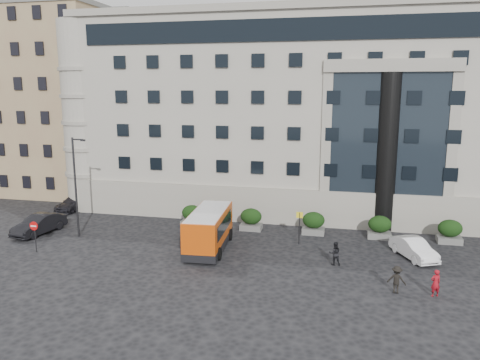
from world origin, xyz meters
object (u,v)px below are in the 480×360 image
object	(u,v)px
hedge_b	(251,219)
no_entry_sign	(34,231)
parked_car_d	(101,196)
white_taxi	(414,248)
pedestrian_a	(436,283)
street_lamp	(76,183)
red_truck	(129,185)
hedge_d	(380,227)
hedge_a	(192,215)
parked_car_c	(75,203)
hedge_c	(313,223)
parked_car_b	(39,224)
bus_stop_sign	(299,222)
pedestrian_b	(335,253)
pedestrian_c	(397,280)
hedge_e	(450,231)
minibus	(209,228)

from	to	relation	value
hedge_b	no_entry_sign	xyz separation A→B (m)	(-14.20, -8.84, 0.72)
parked_car_d	white_taxi	bearing A→B (deg)	-22.88
white_taxi	pedestrian_a	distance (m)	6.27
street_lamp	no_entry_sign	xyz separation A→B (m)	(-1.06, -4.04, -2.72)
red_truck	hedge_d	bearing A→B (deg)	-21.47
hedge_a	parked_car_c	distance (m)	13.29
hedge_c	parked_car_b	world-z (taller)	hedge_c
hedge_a	parked_car_c	world-z (taller)	hedge_a
hedge_c	bus_stop_sign	size ratio (longest dim) A/B	0.73
hedge_d	white_taxi	xyz separation A→B (m)	(2.05, -4.05, -0.23)
hedge_c	red_truck	world-z (taller)	red_truck
hedge_a	pedestrian_b	distance (m)	13.92
hedge_c	pedestrian_c	xyz separation A→B (m)	(5.47, -10.31, -0.11)
hedge_b	parked_car_d	world-z (taller)	hedge_b
street_lamp	parked_car_d	bearing A→B (deg)	110.55
no_entry_sign	parked_car_c	bearing A→B (deg)	109.06
pedestrian_a	parked_car_d	bearing A→B (deg)	-50.42
pedestrian_b	pedestrian_c	xyz separation A→B (m)	(3.61, -3.72, 0.01)
hedge_c	no_entry_sign	distance (m)	21.33
hedge_b	pedestrian_a	distance (m)	16.44
hedge_c	parked_car_c	size ratio (longest dim) A/B	0.39
hedge_e	pedestrian_b	world-z (taller)	hedge_e
white_taxi	hedge_c	bearing A→B (deg)	125.53
hedge_b	hedge_e	size ratio (longest dim) A/B	1.00
hedge_a	hedge_b	distance (m)	5.20
hedge_b	no_entry_sign	distance (m)	16.74
parked_car_b	parked_car_d	distance (m)	10.77
parked_car_c	pedestrian_a	bearing A→B (deg)	-14.59
hedge_b	hedge_d	world-z (taller)	same
bus_stop_sign	white_taxi	xyz separation A→B (m)	(8.15, -1.25, -1.03)
hedge_e	pedestrian_c	bearing A→B (deg)	-115.54
minibus	pedestrian_a	bearing A→B (deg)	-22.35
hedge_d	street_lamp	bearing A→B (deg)	-168.47
hedge_b	parked_car_c	xyz separation A→B (m)	(-18.20, 2.74, -0.25)
minibus	pedestrian_c	world-z (taller)	minibus
hedge_d	minibus	size ratio (longest dim) A/B	0.26
parked_car_c	pedestrian_c	distance (m)	31.68
hedge_a	red_truck	bearing A→B (deg)	139.21
hedge_a	hedge_d	distance (m)	15.60
parked_car_d	pedestrian_c	size ratio (longest dim) A/B	3.05
pedestrian_a	minibus	bearing A→B (deg)	-40.36
red_truck	white_taxi	size ratio (longest dim) A/B	1.16
parked_car_d	white_taxi	world-z (taller)	white_taxi
hedge_b	pedestrian_a	xyz separation A→B (m)	(12.80, -10.31, -0.12)
hedge_d	bus_stop_sign	size ratio (longest dim) A/B	0.73
street_lamp	bus_stop_sign	distance (m)	17.75
hedge_a	no_entry_sign	distance (m)	12.64
hedge_d	no_entry_sign	size ratio (longest dim) A/B	0.79
no_entry_sign	parked_car_b	bearing A→B (deg)	122.43
street_lamp	bus_stop_sign	world-z (taller)	street_lamp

